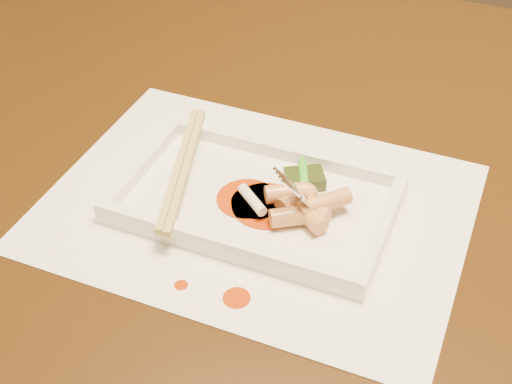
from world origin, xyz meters
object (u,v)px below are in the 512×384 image
at_px(table, 341,242).
at_px(fork, 337,144).
at_px(plate_base, 256,203).
at_px(chopstick_a, 179,166).
at_px(placemat, 256,207).

height_order(table, fork, fork).
xyz_separation_m(plate_base, chopstick_a, (-0.08, -0.00, 0.02)).
bearing_deg(placemat, table, 52.48).
relative_size(table, chopstick_a, 7.29).
relative_size(table, fork, 10.00).
bearing_deg(chopstick_a, placemat, 0.00).
relative_size(placemat, fork, 2.86).
bearing_deg(placemat, fork, 14.42).
distance_m(table, placemat, 0.15).
bearing_deg(chopstick_a, table, 30.38).
xyz_separation_m(placemat, fork, (0.07, 0.02, 0.08)).
relative_size(plate_base, chopstick_a, 1.35).
bearing_deg(table, placemat, -127.52).
bearing_deg(placemat, plate_base, 90.00).
xyz_separation_m(placemat, chopstick_a, (-0.08, 0.00, 0.03)).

